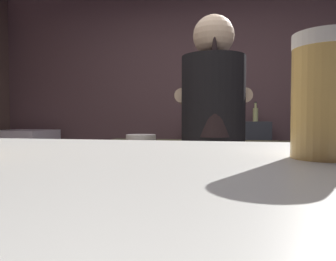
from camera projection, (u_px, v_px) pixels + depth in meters
name	position (u px, v px, depth m)	size (l,w,h in m)	color
wall_back	(210.00, 96.00, 3.59)	(5.20, 0.10, 2.70)	brown
prep_counter	(250.00, 212.00, 2.12)	(2.10, 0.60, 0.93)	#4B462E
back_shelf	(226.00, 172.00, 3.31)	(0.87, 0.36, 1.06)	#37393F
mini_fridge	(25.00, 172.00, 3.57)	(0.58, 0.58, 0.96)	white
bartender	(213.00, 145.00, 1.70)	(0.45, 0.53, 1.65)	#36272E
knife_block	(313.00, 128.00, 2.02)	(0.10, 0.08, 0.29)	olive
mixing_bowl	(141.00, 139.00, 2.14)	(0.20, 0.20, 0.06)	silver
chefs_knife	(259.00, 143.00, 2.04)	(0.24, 0.03, 0.01)	silver
pint_glass_near	(326.00, 97.00, 0.37)	(0.08, 0.08, 0.14)	#DBAC56
bottle_vinegar	(255.00, 114.00, 3.29)	(0.05, 0.05, 0.20)	#D0D582
bottle_hot_sauce	(225.00, 115.00, 3.28)	(0.06, 0.06, 0.18)	red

